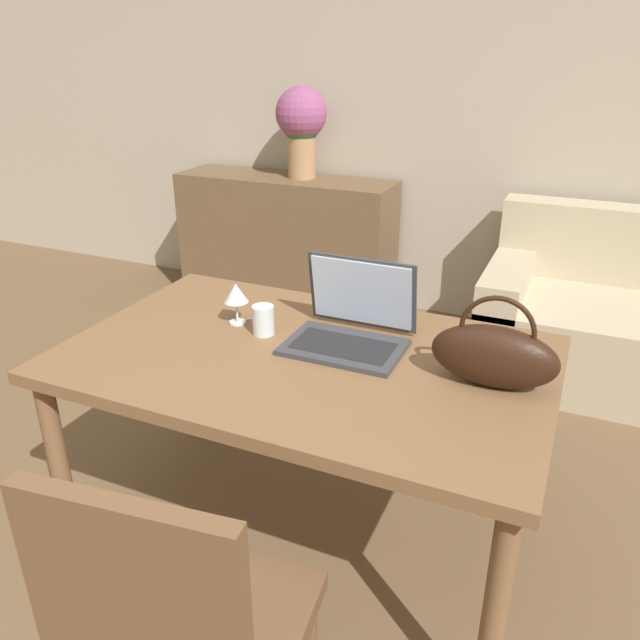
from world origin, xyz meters
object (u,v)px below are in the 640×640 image
chair (180,634)px  handbag (494,355)px  couch (636,328)px  wine_glass (236,294)px  laptop (352,321)px  drinking_glass (263,320)px  flower_vase (301,123)px

chair → handbag: 1.02m
couch → wine_glass: bearing=-130.0°
laptop → chair: bearing=-89.1°
couch → chair: bearing=-109.9°
chair → handbag: size_ratio=2.72×
drinking_glass → wine_glass: bearing=162.9°
laptop → flower_vase: 2.11m
laptop → flower_vase: size_ratio=0.68×
laptop → drinking_glass: (-0.28, -0.07, -0.02)m
drinking_glass → chair: bearing=-72.0°
laptop → wine_glass: (-0.40, -0.03, 0.04)m
handbag → flower_vase: flower_vase is taller
handbag → couch: bearing=73.9°
chair → flower_vase: flower_vase is taller
couch → handbag: 1.82m
laptop → flower_vase: bearing=119.7°
chair → couch: 2.71m
couch → laptop: 1.89m
couch → flower_vase: flower_vase is taller
chair → wine_glass: 1.08m
laptop → handbag: 0.47m
chair → wine_glass: size_ratio=6.58×
wine_glass → flower_vase: bearing=108.9°
chair → drinking_glass: size_ratio=9.69×
drinking_glass → handbag: handbag is taller
chair → laptop: size_ratio=2.60×
laptop → handbag: bearing=-13.3°
flower_vase → chair: bearing=-69.4°
drinking_glass → flower_vase: flower_vase is taller
chair → couch: bearing=63.4°
chair → drinking_glass: (-0.30, 0.91, 0.27)m
wine_glass → drinking_glass: bearing=-17.1°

